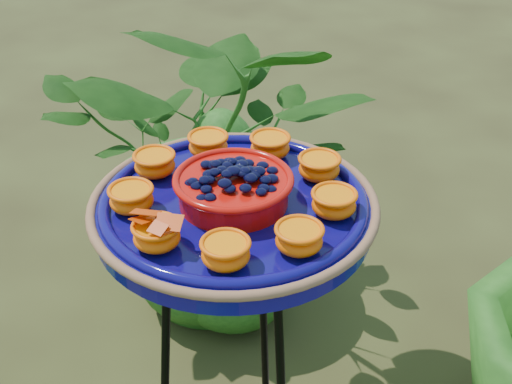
{
  "coord_description": "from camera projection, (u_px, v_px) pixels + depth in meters",
  "views": [
    {
      "loc": [
        0.69,
        -0.73,
        1.55
      ],
      "look_at": [
        0.15,
        0.05,
        0.94
      ],
      "focal_mm": 50.0,
      "sensor_mm": 36.0,
      "label": 1
    }
  ],
  "objects": [
    {
      "name": "tripod_stand",
      "position": [
        237.0,
        373.0,
        1.35
      ],
      "size": [
        0.38,
        0.38,
        0.88
      ],
      "rotation": [
        0.0,
        0.0,
        0.21
      ],
      "color": "black",
      "rests_on": "ground"
    },
    {
      "name": "feeder_dish",
      "position": [
        234.0,
        203.0,
        1.14
      ],
      "size": [
        0.53,
        0.53,
        0.11
      ],
      "rotation": [
        0.0,
        0.0,
        0.21
      ],
      "color": "#0B085D",
      "rests_on": "tripod_stand"
    },
    {
      "name": "shrub_back_left",
      "position": [
        222.0,
        156.0,
        2.11
      ],
      "size": [
        1.1,
        1.02,
        1.01
      ],
      "primitive_type": "imported",
      "rotation": [
        0.0,
        0.0,
        0.29
      ],
      "color": "#1A4712",
      "rests_on": "ground"
    }
  ]
}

